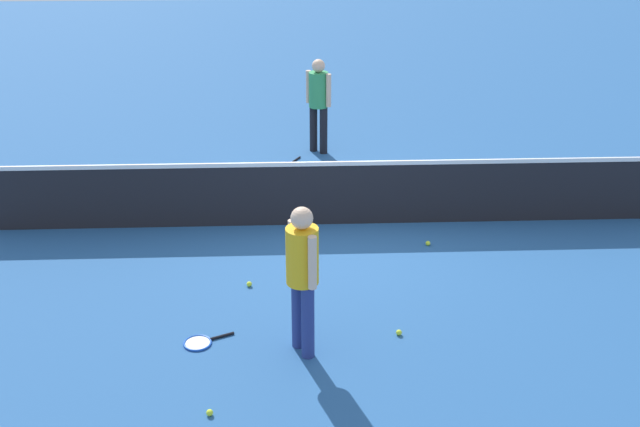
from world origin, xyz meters
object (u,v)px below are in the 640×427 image
object	(u,v)px
tennis_ball_near_player	(210,413)
tennis_ball_by_net	(428,243)
tennis_racket_far_player	(289,164)
tennis_ball_midcourt	(249,284)
tennis_racket_near_player	(200,342)
player_far_side	(318,98)
player_near_side	(302,269)
tennis_ball_baseline	(399,332)

from	to	relation	value
tennis_ball_near_player	tennis_ball_by_net	size ratio (longest dim) A/B	1.00
tennis_ball_near_player	tennis_racket_far_player	bearing A→B (deg)	83.18
tennis_racket_far_player	tennis_ball_midcourt	world-z (taller)	tennis_ball_midcourt
tennis_racket_near_player	tennis_racket_far_player	size ratio (longest dim) A/B	1.01
player_far_side	tennis_racket_far_player	xyz separation A→B (m)	(-0.54, -0.65, -1.00)
player_far_side	tennis_ball_by_net	bearing A→B (deg)	-70.40
tennis_ball_by_net	tennis_ball_midcourt	bearing A→B (deg)	-157.00
player_near_side	tennis_ball_near_player	size ratio (longest dim) A/B	25.76
tennis_racket_near_player	tennis_ball_midcourt	xyz separation A→B (m)	(0.49, 1.23, 0.02)
tennis_racket_near_player	tennis_ball_midcourt	distance (m)	1.32
tennis_ball_by_net	tennis_racket_near_player	bearing A→B (deg)	-142.21
tennis_ball_baseline	player_far_side	bearing A→B (deg)	96.30
tennis_ball_midcourt	player_near_side	bearing A→B (deg)	-65.55
player_near_side	tennis_racket_far_player	bearing A→B (deg)	91.25
tennis_racket_far_player	tennis_ball_near_player	xyz separation A→B (m)	(-0.79, -6.64, 0.02)
player_far_side	player_near_side	bearing A→B (deg)	-93.79
player_far_side	tennis_ball_midcourt	distance (m)	5.05
player_far_side	tennis_racket_near_player	size ratio (longest dim) A/B	2.83
tennis_racket_near_player	tennis_ball_baseline	distance (m)	2.21
tennis_ball_near_player	tennis_ball_baseline	bearing A→B (deg)	32.99
player_far_side	tennis_ball_midcourt	bearing A→B (deg)	-102.32
player_near_side	tennis_ball_midcourt	world-z (taller)	player_near_side
tennis_ball_baseline	tennis_ball_near_player	bearing A→B (deg)	-147.01
player_near_side	tennis_ball_by_net	world-z (taller)	player_near_side
player_far_side	tennis_ball_by_net	xyz separation A→B (m)	(1.36, -3.81, -0.98)
player_near_side	tennis_ball_baseline	xyz separation A→B (m)	(1.08, 0.26, -0.98)
tennis_racket_near_player	tennis_ball_midcourt	world-z (taller)	tennis_ball_midcourt
player_near_side	tennis_ball_midcourt	xyz separation A→B (m)	(-0.64, 1.41, -0.98)
player_far_side	tennis_racket_near_player	bearing A→B (deg)	-104.30
player_far_side	tennis_ball_by_net	distance (m)	4.16
tennis_ball_baseline	player_near_side	bearing A→B (deg)	-166.55
player_near_side	tennis_racket_near_player	size ratio (longest dim) A/B	2.83
tennis_ball_by_net	tennis_ball_baseline	size ratio (longest dim) A/B	1.00
tennis_ball_by_net	tennis_ball_baseline	world-z (taller)	same
tennis_racket_far_player	tennis_ball_midcourt	xyz separation A→B (m)	(-0.52, -4.19, 0.02)
tennis_ball_midcourt	tennis_ball_baseline	distance (m)	2.07
tennis_racket_near_player	player_far_side	bearing A→B (deg)	75.70
player_near_side	tennis_ball_near_player	world-z (taller)	player_near_side
tennis_racket_near_player	tennis_ball_midcourt	bearing A→B (deg)	68.26
tennis_racket_far_player	tennis_ball_near_player	bearing A→B (deg)	-96.82
player_near_side	tennis_ball_baseline	bearing A→B (deg)	13.45
tennis_ball_midcourt	tennis_ball_baseline	bearing A→B (deg)	-33.93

